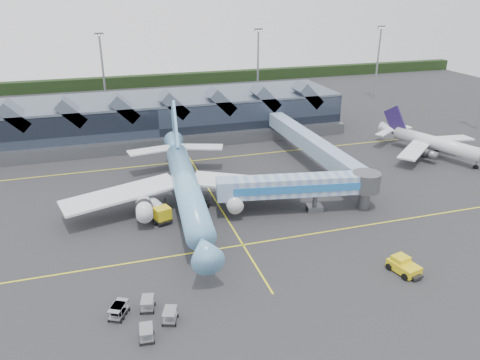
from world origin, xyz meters
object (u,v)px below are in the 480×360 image
object	(u,v)px
regional_jet	(432,142)
fuel_truck	(152,206)
main_airliner	(186,184)
pushback_tug	(404,266)
jet_bridge	(309,186)

from	to	relation	value
regional_jet	fuel_truck	distance (m)	62.28
regional_jet	fuel_truck	xyz separation A→B (m)	(-61.28, -11.07, -1.24)
main_airliner	pushback_tug	xyz separation A→B (m)	(22.95, -26.58, -3.45)
main_airliner	fuel_truck	distance (m)	6.35
jet_bridge	pushback_tug	xyz separation A→B (m)	(4.28, -19.71, -3.57)
jet_bridge	fuel_truck	size ratio (longest dim) A/B	2.89
main_airliner	fuel_truck	world-z (taller)	main_airliner
fuel_truck	jet_bridge	bearing A→B (deg)	-31.73
main_airliner	regional_jet	bearing A→B (deg)	15.02
regional_jet	jet_bridge	bearing A→B (deg)	-175.18
main_airliner	jet_bridge	distance (m)	19.90
fuel_truck	pushback_tug	distance (m)	38.42
pushback_tug	jet_bridge	bearing A→B (deg)	89.22
main_airliner	regional_jet	size ratio (longest dim) A/B	1.73
jet_bridge	pushback_tug	bearing A→B (deg)	-67.86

